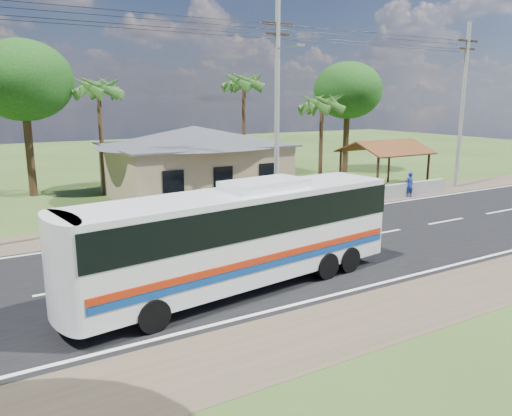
{
  "coord_description": "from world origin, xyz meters",
  "views": [
    {
      "loc": [
        -11.64,
        -16.15,
        6.07
      ],
      "look_at": [
        -1.53,
        1.0,
        1.69
      ],
      "focal_mm": 35.0,
      "sensor_mm": 36.0,
      "label": 1
    }
  ],
  "objects_px": {
    "waiting_shed": "(385,149)",
    "motorcycle": "(220,207)",
    "person": "(409,185)",
    "coach_bus": "(242,229)"
  },
  "relations": [
    {
      "from": "waiting_shed",
      "to": "motorcycle",
      "type": "bearing_deg",
      "value": -172.36
    },
    {
      "from": "person",
      "to": "motorcycle",
      "type": "bearing_deg",
      "value": 4.36
    },
    {
      "from": "coach_bus",
      "to": "person",
      "type": "height_order",
      "value": "coach_bus"
    },
    {
      "from": "coach_bus",
      "to": "person",
      "type": "relative_size",
      "value": 7.13
    },
    {
      "from": "coach_bus",
      "to": "motorcycle",
      "type": "relative_size",
      "value": 5.95
    },
    {
      "from": "waiting_shed",
      "to": "motorcycle",
      "type": "relative_size",
      "value": 2.7
    },
    {
      "from": "coach_bus",
      "to": "person",
      "type": "distance_m",
      "value": 18.36
    },
    {
      "from": "motorcycle",
      "to": "waiting_shed",
      "type": "bearing_deg",
      "value": -98.41
    },
    {
      "from": "waiting_shed",
      "to": "person",
      "type": "height_order",
      "value": "waiting_shed"
    },
    {
      "from": "waiting_shed",
      "to": "coach_bus",
      "type": "height_order",
      "value": "coach_bus"
    }
  ]
}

